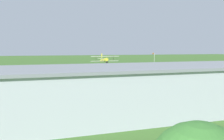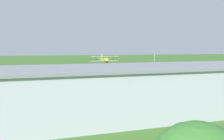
{
  "view_description": "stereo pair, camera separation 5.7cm",
  "coord_description": "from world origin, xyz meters",
  "px_view_note": "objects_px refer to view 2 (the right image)",
  "views": [
    {
      "loc": [
        17.56,
        69.5,
        9.17
      ],
      "look_at": [
        3.3,
        14.02,
        3.57
      ],
      "focal_mm": 37.43,
      "sensor_mm": 36.0,
      "label": 1
    },
    {
      "loc": [
        17.5,
        69.51,
        9.17
      ],
      "look_at": [
        3.3,
        14.02,
        3.57
      ],
      "focal_mm": 37.43,
      "sensor_mm": 36.0,
      "label": 2
    }
  ],
  "objects_px": {
    "hangar": "(143,90)",
    "person_beside_truck": "(32,94)",
    "person_watching_takeoff": "(183,86)",
    "biplane": "(104,60)",
    "person_near_hangar_door": "(222,91)",
    "windsock": "(153,55)"
  },
  "relations": [
    {
      "from": "hangar",
      "to": "person_beside_truck",
      "type": "xyz_separation_m",
      "value": [
        15.79,
        -14.33,
        -2.56
      ]
    },
    {
      "from": "person_watching_takeoff",
      "to": "biplane",
      "type": "bearing_deg",
      "value": -66.73
    },
    {
      "from": "person_near_hangar_door",
      "to": "person_beside_truck",
      "type": "relative_size",
      "value": 0.97
    },
    {
      "from": "person_near_hangar_door",
      "to": "person_beside_truck",
      "type": "bearing_deg",
      "value": -10.64
    },
    {
      "from": "person_near_hangar_door",
      "to": "person_beside_truck",
      "type": "height_order",
      "value": "person_beside_truck"
    },
    {
      "from": "person_watching_takeoff",
      "to": "windsock",
      "type": "distance_m",
      "value": 38.43
    },
    {
      "from": "windsock",
      "to": "person_beside_truck",
      "type": "bearing_deg",
      "value": 42.42
    },
    {
      "from": "person_near_hangar_door",
      "to": "windsock",
      "type": "xyz_separation_m",
      "value": [
        -5.34,
        -43.59,
        5.45
      ]
    },
    {
      "from": "person_beside_truck",
      "to": "biplane",
      "type": "bearing_deg",
      "value": -125.96
    },
    {
      "from": "biplane",
      "to": "person_watching_takeoff",
      "type": "distance_m",
      "value": 29.39
    },
    {
      "from": "person_watching_takeoff",
      "to": "windsock",
      "type": "bearing_deg",
      "value": -104.52
    },
    {
      "from": "biplane",
      "to": "person_watching_takeoff",
      "type": "height_order",
      "value": "biplane"
    },
    {
      "from": "hangar",
      "to": "biplane",
      "type": "distance_m",
      "value": 41.38
    },
    {
      "from": "hangar",
      "to": "person_watching_takeoff",
      "type": "distance_m",
      "value": 21.12
    },
    {
      "from": "person_near_hangar_door",
      "to": "person_beside_truck",
      "type": "xyz_separation_m",
      "value": [
        35.14,
        -6.6,
        0.02
      ]
    },
    {
      "from": "hangar",
      "to": "windsock",
      "type": "distance_m",
      "value": 57.02
    },
    {
      "from": "biplane",
      "to": "windsock",
      "type": "distance_m",
      "value": 23.35
    },
    {
      "from": "hangar",
      "to": "windsock",
      "type": "bearing_deg",
      "value": -115.69
    },
    {
      "from": "hangar",
      "to": "person_watching_takeoff",
      "type": "bearing_deg",
      "value": -136.28
    },
    {
      "from": "hangar",
      "to": "person_watching_takeoff",
      "type": "xyz_separation_m",
      "value": [
        -15.15,
        -14.49,
        -2.57
      ]
    },
    {
      "from": "hangar",
      "to": "person_beside_truck",
      "type": "distance_m",
      "value": 21.48
    },
    {
      "from": "hangar",
      "to": "windsock",
      "type": "height_order",
      "value": "windsock"
    }
  ]
}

